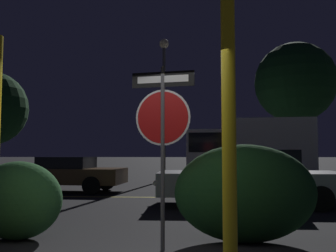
% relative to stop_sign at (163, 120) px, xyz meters
% --- Properties ---
extents(road_center_stripe, '(32.32, 0.12, 0.01)m').
position_rel_stop_sign_xyz_m(road_center_stripe, '(-0.44, 6.34, -1.83)').
color(road_center_stripe, gold).
rests_on(road_center_stripe, ground_plane).
extents(stop_sign, '(0.91, 0.19, 2.60)m').
position_rel_stop_sign_xyz_m(stop_sign, '(0.00, 0.00, 0.00)').
color(stop_sign, '#4C4C51').
rests_on(stop_sign, ground_plane).
extents(yellow_pole_right, '(0.16, 0.16, 3.39)m').
position_rel_stop_sign_xyz_m(yellow_pole_right, '(0.82, -1.19, -0.14)').
color(yellow_pole_right, yellow).
rests_on(yellow_pole_right, ground_plane).
extents(hedge_bush_1, '(1.42, 0.95, 1.23)m').
position_rel_stop_sign_xyz_m(hedge_bush_1, '(-2.35, 0.54, -1.21)').
color(hedge_bush_1, '#285B2D').
rests_on(hedge_bush_1, ground_plane).
extents(hedge_bush_2, '(2.17, 0.98, 1.50)m').
position_rel_stop_sign_xyz_m(hedge_bush_2, '(1.23, 0.55, -1.08)').
color(hedge_bush_2, '#19421E').
rests_on(hedge_bush_2, ground_plane).
extents(passing_car_1, '(4.49, 2.07, 1.23)m').
position_rel_stop_sign_xyz_m(passing_car_1, '(-4.11, 7.83, -1.19)').
color(passing_car_1, brown).
rests_on(passing_car_1, ground_plane).
extents(passing_car_2, '(4.90, 2.07, 1.45)m').
position_rel_stop_sign_xyz_m(passing_car_2, '(1.98, 4.68, -1.11)').
color(passing_car_2, '#9E9EA3').
rests_on(passing_car_2, ground_plane).
extents(delivery_truck, '(6.13, 2.87, 3.02)m').
position_rel_stop_sign_xyz_m(delivery_truck, '(3.20, 13.36, -0.20)').
color(delivery_truck, silver).
rests_on(delivery_truck, ground_plane).
extents(street_lamp, '(0.48, 0.48, 7.21)m').
position_rel_stop_sign_xyz_m(street_lamp, '(-0.95, 13.43, 2.96)').
color(street_lamp, '#4C4C51').
rests_on(street_lamp, ground_plane).
extents(tree_1, '(5.08, 5.08, 8.40)m').
position_rel_stop_sign_xyz_m(tree_1, '(7.05, 18.67, 4.02)').
color(tree_1, '#422D1E').
rests_on(tree_1, ground_plane).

